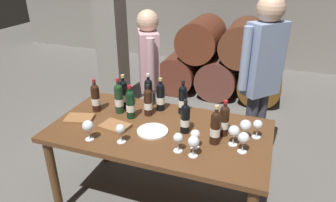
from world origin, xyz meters
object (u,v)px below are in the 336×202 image
(wine_bottle_9, at_px, (148,102))
(serving_plate, at_px, (153,131))
(wine_bottle_2, at_px, (183,99))
(wine_glass_0, at_px, (246,126))
(wine_glass_8, at_px, (258,125))
(sommelier_presenting, at_px, (262,73))
(wine_glass_5, at_px, (234,132))
(wine_bottle_4, at_px, (161,96))
(wine_bottle_5, at_px, (130,104))
(wine_glass_2, at_px, (194,142))
(wine_bottle_0, at_px, (224,120))
(wine_bottle_8, at_px, (124,94))
(wine_bottle_7, at_px, (149,92))
(wine_glass_6, at_px, (178,139))
(taster_seated_left, at_px, (149,73))
(wine_bottle_10, at_px, (96,97))
(wine_glass_7, at_px, (120,130))
(wine_glass_1, at_px, (88,126))
(wine_glass_4, at_px, (244,139))
(tasting_notebook, at_px, (115,126))
(wine_bottle_1, at_px, (185,118))
(leather_ledger, at_px, (79,119))
(dining_table, at_px, (160,138))
(wine_bottle_3, at_px, (119,98))
(wine_glass_3, at_px, (195,135))

(wine_bottle_9, bearing_deg, serving_plate, -60.74)
(wine_bottle_2, bearing_deg, wine_glass_0, -23.72)
(wine_glass_8, height_order, sommelier_presenting, sommelier_presenting)
(wine_glass_5, bearing_deg, wine_bottle_2, 144.54)
(wine_bottle_4, distance_m, wine_bottle_5, 0.28)
(wine_bottle_9, xyz_separation_m, wine_glass_2, (0.52, -0.44, -0.01))
(wine_bottle_0, height_order, wine_bottle_8, wine_bottle_8)
(wine_bottle_7, distance_m, wine_glass_2, 0.84)
(wine_bottle_2, bearing_deg, wine_glass_6, -75.83)
(sommelier_presenting, distance_m, taster_seated_left, 1.08)
(taster_seated_left, bearing_deg, wine_glass_6, -57.13)
(wine_glass_2, bearing_deg, wine_bottle_0, 67.85)
(wine_glass_0, xyz_separation_m, wine_glass_5, (-0.07, -0.10, -0.00))
(wine_glass_5, distance_m, sommelier_presenting, 0.81)
(wine_bottle_10, bearing_deg, wine_glass_7, -40.64)
(wine_bottle_5, relative_size, wine_bottle_8, 0.94)
(wine_bottle_7, xyz_separation_m, wine_glass_6, (0.47, -0.58, -0.03))
(wine_bottle_5, xyz_separation_m, wine_glass_1, (-0.14, -0.41, -0.02))
(wine_glass_4, distance_m, tasting_notebook, 0.99)
(wine_glass_7, relative_size, serving_plate, 0.60)
(wine_bottle_4, bearing_deg, wine_bottle_2, 1.65)
(wine_bottle_8, bearing_deg, wine_bottle_10, -144.21)
(wine_bottle_1, height_order, wine_glass_8, wine_bottle_1)
(wine_bottle_5, height_order, serving_plate, wine_bottle_5)
(wine_bottle_10, height_order, leather_ledger, wine_bottle_10)
(dining_table, bearing_deg, wine_bottle_4, 109.19)
(wine_glass_5, bearing_deg, sommelier_presenting, 82.19)
(wine_bottle_3, bearing_deg, wine_bottle_0, -3.75)
(wine_glass_4, bearing_deg, serving_plate, 177.09)
(wine_bottle_4, relative_size, wine_bottle_10, 1.01)
(wine_glass_4, relative_size, wine_glass_8, 1.06)
(wine_glass_3, bearing_deg, dining_table, 154.31)
(wine_bottle_5, bearing_deg, wine_bottle_2, 30.41)
(tasting_notebook, xyz_separation_m, taster_seated_left, (-0.06, 0.83, 0.15))
(wine_bottle_5, bearing_deg, wine_glass_3, -22.00)
(dining_table, height_order, taster_seated_left, taster_seated_left)
(wine_glass_5, height_order, sommelier_presenting, sommelier_presenting)
(wine_bottle_2, bearing_deg, wine_glass_2, -66.11)
(wine_bottle_0, height_order, wine_glass_4, wine_bottle_0)
(wine_bottle_5, height_order, wine_glass_7, wine_bottle_5)
(wine_glass_7, bearing_deg, wine_glass_8, 23.49)
(wine_bottle_4, xyz_separation_m, leather_ledger, (-0.56, -0.41, -0.11))
(wine_bottle_10, relative_size, wine_glass_7, 2.02)
(wine_bottle_1, relative_size, wine_bottle_10, 0.93)
(wine_bottle_1, height_order, sommelier_presenting, sommelier_presenting)
(wine_glass_3, bearing_deg, wine_glass_8, 35.88)
(wine_glass_8, bearing_deg, serving_plate, -165.79)
(wine_bottle_0, height_order, sommelier_presenting, sommelier_presenting)
(tasting_notebook, xyz_separation_m, sommelier_presenting, (1.01, 0.86, 0.27))
(wine_glass_3, relative_size, taster_seated_left, 0.09)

